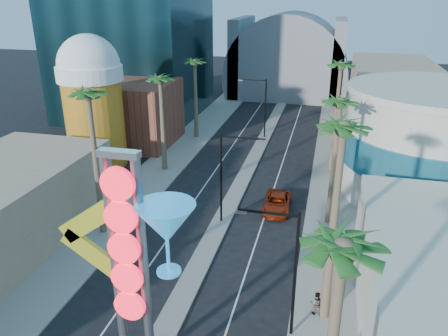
% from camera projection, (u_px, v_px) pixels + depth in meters
% --- Properties ---
extents(sidewalk_west, '(5.00, 100.00, 0.15)m').
position_uv_depth(sidewalk_west, '(176.00, 154.00, 53.32)').
color(sidewalk_west, gray).
rests_on(sidewalk_west, ground).
extents(sidewalk_east, '(5.00, 100.00, 0.15)m').
position_uv_depth(sidewalk_east, '(335.00, 168.00, 49.12)').
color(sidewalk_east, gray).
rests_on(sidewalk_east, ground).
extents(median, '(1.60, 84.00, 0.15)m').
position_uv_depth(median, '(257.00, 152.00, 53.92)').
color(median, gray).
rests_on(median, ground).
extents(brick_filler_west, '(10.00, 10.00, 8.00)m').
position_uv_depth(brick_filler_west, '(135.00, 113.00, 55.98)').
color(brick_filler_west, brown).
rests_on(brick_filler_west, ground).
extents(filler_east, '(10.00, 20.00, 10.00)m').
position_uv_depth(filler_east, '(390.00, 102.00, 57.52)').
color(filler_east, tan).
rests_on(filler_east, ground).
extents(beer_mug, '(7.00, 7.00, 14.50)m').
position_uv_depth(beer_mug, '(92.00, 97.00, 47.55)').
color(beer_mug, '#B16C17').
rests_on(beer_mug, ground).
extents(turquoise_building, '(16.60, 16.60, 10.60)m').
position_uv_depth(turquoise_building, '(434.00, 144.00, 40.80)').
color(turquoise_building, beige).
rests_on(turquoise_building, ground).
extents(canopy, '(22.00, 16.00, 22.00)m').
position_uv_depth(canopy, '(288.00, 72.00, 82.91)').
color(canopy, slate).
rests_on(canopy, ground).
extents(neon_sign, '(6.53, 2.60, 12.55)m').
position_uv_depth(neon_sign, '(145.00, 262.00, 19.49)').
color(neon_sign, gray).
rests_on(neon_sign, ground).
extents(streetlight_0, '(3.79, 0.25, 8.00)m').
position_uv_depth(streetlight_0, '(228.00, 171.00, 35.80)').
color(streetlight_0, black).
rests_on(streetlight_0, ground).
extents(streetlight_1, '(3.79, 0.25, 8.00)m').
position_uv_depth(streetlight_1, '(261.00, 103.00, 57.63)').
color(streetlight_1, black).
rests_on(streetlight_1, ground).
extents(streetlight_2, '(3.45, 0.25, 8.00)m').
position_uv_depth(streetlight_2, '(287.00, 264.00, 23.65)').
color(streetlight_2, black).
rests_on(streetlight_2, ground).
extents(palm_1, '(2.40, 2.40, 12.70)m').
position_uv_depth(palm_1, '(89.00, 104.00, 32.07)').
color(palm_1, brown).
rests_on(palm_1, ground).
extents(palm_2, '(2.40, 2.40, 11.20)m').
position_uv_depth(palm_2, '(160.00, 85.00, 45.17)').
color(palm_2, brown).
rests_on(palm_2, ground).
extents(palm_3, '(2.40, 2.40, 11.20)m').
position_uv_depth(palm_3, '(195.00, 67.00, 55.96)').
color(palm_3, brown).
rests_on(palm_3, ground).
extents(palm_4, '(2.40, 2.40, 12.20)m').
position_uv_depth(palm_4, '(341.00, 268.00, 13.86)').
color(palm_4, brown).
rests_on(palm_4, ground).
extents(palm_5, '(2.40, 2.40, 13.20)m').
position_uv_depth(palm_5, '(342.00, 143.00, 22.52)').
color(palm_5, brown).
rests_on(palm_5, ground).
extents(palm_6, '(2.40, 2.40, 11.70)m').
position_uv_depth(palm_6, '(340.00, 111.00, 33.82)').
color(palm_6, brown).
rests_on(palm_6, ground).
extents(palm_7, '(2.40, 2.40, 12.70)m').
position_uv_depth(palm_7, '(340.00, 73.00, 44.28)').
color(palm_7, brown).
rests_on(palm_7, ground).
extents(red_pickup, '(2.51, 5.19, 1.42)m').
position_uv_depth(red_pickup, '(277.00, 203.00, 39.61)').
color(red_pickup, '#94260B').
rests_on(red_pickup, ground).
extents(pedestrian_b, '(0.76, 0.59, 1.55)m').
position_uv_depth(pedestrian_b, '(316.00, 303.00, 26.55)').
color(pedestrian_b, gray).
rests_on(pedestrian_b, sidewalk_east).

